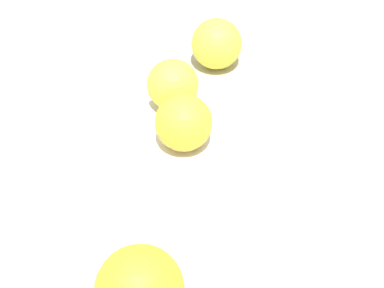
{
  "coord_description": "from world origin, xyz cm",
  "views": [
    {
      "loc": [
        1.46,
        47.05,
        48.68
      ],
      "look_at": [
        0.0,
        0.0,
        3.08
      ],
      "focal_mm": 48.26,
      "sensor_mm": 36.0,
      "label": 1
    }
  ],
  "objects_px": {
    "orange_loose_0": "(217,44)",
    "orange_in_bowl_0": "(184,123)",
    "fruit_bowl": "(192,148)",
    "orange_in_bowl_1": "(173,85)"
  },
  "relations": [
    {
      "from": "orange_in_bowl_0",
      "to": "orange_in_bowl_1",
      "type": "relative_size",
      "value": 1.03
    },
    {
      "from": "orange_in_bowl_1",
      "to": "orange_in_bowl_0",
      "type": "bearing_deg",
      "value": 99.55
    },
    {
      "from": "fruit_bowl",
      "to": "orange_in_bowl_0",
      "type": "distance_m",
      "value": 0.07
    },
    {
      "from": "fruit_bowl",
      "to": "orange_loose_0",
      "type": "bearing_deg",
      "value": -101.86
    },
    {
      "from": "fruit_bowl",
      "to": "orange_in_bowl_1",
      "type": "bearing_deg",
      "value": -66.9
    },
    {
      "from": "orange_in_bowl_0",
      "to": "orange_loose_0",
      "type": "relative_size",
      "value": 0.86
    },
    {
      "from": "orange_in_bowl_1",
      "to": "orange_loose_0",
      "type": "height_order",
      "value": "orange_in_bowl_1"
    },
    {
      "from": "orange_loose_0",
      "to": "orange_in_bowl_0",
      "type": "bearing_deg",
      "value": 76.7
    },
    {
      "from": "orange_in_bowl_0",
      "to": "orange_loose_0",
      "type": "xyz_separation_m",
      "value": [
        -0.06,
        -0.23,
        -0.05
      ]
    },
    {
      "from": "orange_in_bowl_0",
      "to": "orange_loose_0",
      "type": "distance_m",
      "value": 0.25
    }
  ]
}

